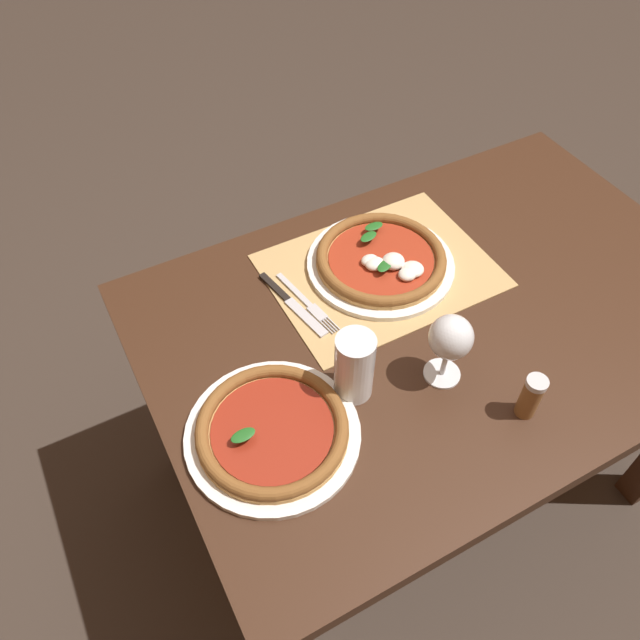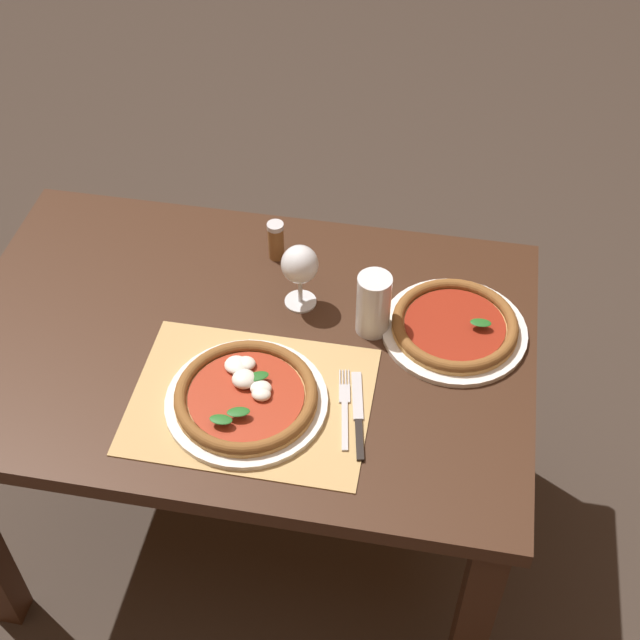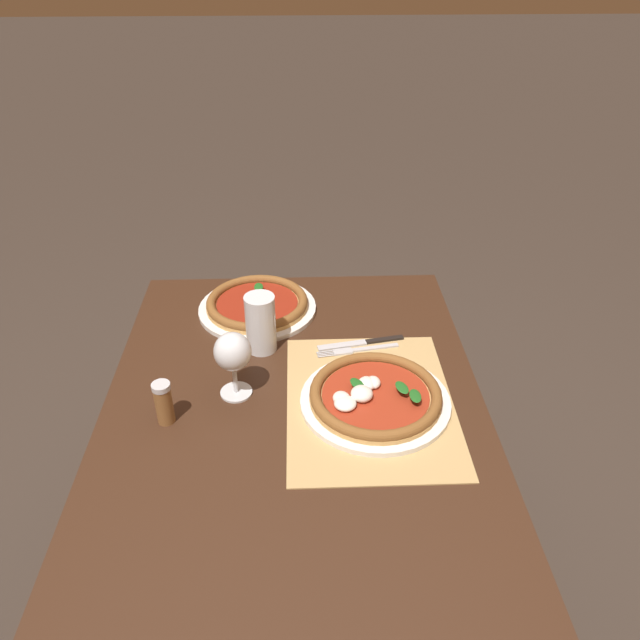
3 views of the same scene
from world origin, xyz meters
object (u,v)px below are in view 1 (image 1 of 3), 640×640
at_px(knife, 292,304).
at_px(fork, 307,302).
at_px(wine_glass, 450,340).
at_px(pint_glass, 354,367).
at_px(pepper_shaker, 531,396).
at_px(pizza_far, 272,431).
at_px(pizza_near, 381,260).

bearing_deg(knife, fork, 159.04).
bearing_deg(wine_glass, fork, -62.82).
height_order(pint_glass, fork, pint_glass).
bearing_deg(pepper_shaker, knife, -59.16).
bearing_deg(pint_glass, fork, -95.61).
xyz_separation_m(pint_glass, knife, (0.01, -0.24, -0.06)).
height_order(knife, pepper_shaker, pepper_shaker).
bearing_deg(pizza_far, pint_glass, -173.79).
bearing_deg(pizza_near, pepper_shaker, 94.50).
xyz_separation_m(pizza_far, knife, (-0.17, -0.26, -0.01)).
xyz_separation_m(wine_glass, pint_glass, (0.17, -0.05, -0.04)).
distance_m(wine_glass, pepper_shaker, 0.17).
height_order(pizza_far, knife, pizza_far).
xyz_separation_m(pizza_far, wine_glass, (-0.34, 0.03, 0.09)).
bearing_deg(knife, pizza_far, 57.18).
relative_size(pizza_far, fork, 1.54).
bearing_deg(pepper_shaker, pizza_near, -85.50).
relative_size(pizza_near, fork, 1.60).
bearing_deg(fork, wine_glass, 117.18).
height_order(pizza_near, pizza_far, pizza_near).
distance_m(wine_glass, knife, 0.35).
xyz_separation_m(pizza_near, pepper_shaker, (-0.03, 0.43, 0.03)).
xyz_separation_m(pizza_far, pint_glass, (-0.17, -0.02, 0.05)).
bearing_deg(pepper_shaker, pint_glass, -37.01).
bearing_deg(knife, pizza_near, -177.84).
bearing_deg(pint_glass, pepper_shaker, 142.99).
bearing_deg(pint_glass, wine_glass, 163.18).
xyz_separation_m(pizza_near, fork, (0.19, 0.02, -0.02)).
relative_size(wine_glass, knife, 0.72).
height_order(pint_glass, pepper_shaker, pint_glass).
relative_size(pizza_far, knife, 1.44).
bearing_deg(fork, pizza_near, -174.28).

